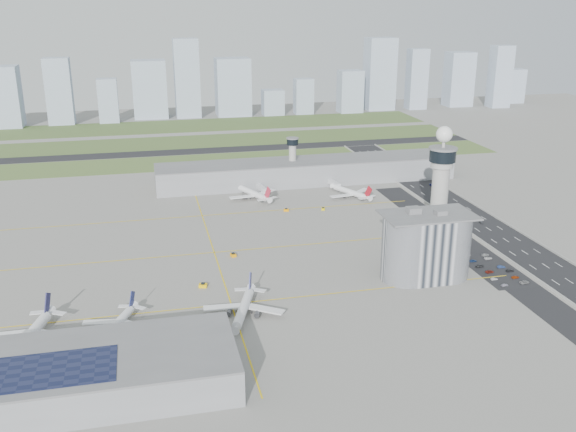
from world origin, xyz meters
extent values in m
plane|color=gray|center=(0.00, 0.00, 0.00)|extent=(1000.00, 1000.00, 0.00)
cube|color=#546E34|center=(-20.00, 225.00, 0.04)|extent=(480.00, 50.00, 0.08)
cube|color=#49612D|center=(-20.00, 300.00, 0.04)|extent=(480.00, 60.00, 0.08)
cube|color=#3F5528|center=(-20.00, 380.00, 0.04)|extent=(480.00, 70.00, 0.08)
cube|color=black|center=(-20.00, 262.00, 0.06)|extent=(480.00, 22.00, 0.10)
cube|color=black|center=(115.00, 0.00, 0.05)|extent=(28.00, 500.00, 0.10)
cube|color=#9E9E99|center=(101.00, 0.00, 0.60)|extent=(0.60, 500.00, 1.20)
cube|color=#9E9E99|center=(129.00, 0.00, 0.60)|extent=(0.60, 500.00, 1.20)
cube|color=black|center=(90.00, -10.00, 0.04)|extent=(18.00, 260.00, 0.08)
cube|color=black|center=(88.00, -22.00, 0.05)|extent=(20.00, 44.00, 0.10)
cube|color=yellow|center=(-40.00, -30.00, 0.01)|extent=(260.00, 0.60, 0.01)
cube|color=yellow|center=(-40.00, 30.00, 0.01)|extent=(260.00, 0.60, 0.01)
cube|color=yellow|center=(-40.00, 90.00, 0.01)|extent=(260.00, 0.60, 0.01)
cube|color=yellow|center=(-40.00, 30.00, 0.01)|extent=(0.60, 260.00, 0.01)
cylinder|color=#ADAAA5|center=(72.00, 8.00, 24.00)|extent=(8.40, 8.40, 48.00)
cylinder|color=#ADAAA5|center=(72.00, 8.00, 46.00)|extent=(11.00, 11.00, 4.00)
cylinder|color=black|center=(72.00, 8.00, 50.00)|extent=(13.00, 13.00, 6.00)
cylinder|color=slate|center=(72.00, 8.00, 53.50)|extent=(14.00, 14.00, 1.00)
cylinder|color=#ADAAA5|center=(72.00, 8.00, 56.00)|extent=(1.60, 1.60, 5.00)
sphere|color=white|center=(72.00, 8.00, 60.50)|extent=(8.00, 8.00, 8.00)
cylinder|color=#ADAAA5|center=(30.00, 150.00, 14.00)|extent=(5.00, 5.00, 28.00)
cylinder|color=black|center=(30.00, 150.00, 29.00)|extent=(8.00, 8.00, 4.00)
cylinder|color=slate|center=(30.00, 150.00, 31.50)|extent=(8.60, 8.60, 0.80)
cube|color=#B2B2B7|center=(52.00, -22.00, 15.00)|extent=(18.00, 24.00, 30.00)
cylinder|color=#B2B2B7|center=(43.00, -22.00, 15.00)|extent=(24.00, 24.00, 30.00)
cylinder|color=#B2B2B7|center=(61.00, -22.00, 15.00)|extent=(24.00, 24.00, 30.00)
cube|color=slate|center=(52.00, -22.00, 30.40)|extent=(42.00, 24.00, 0.80)
cube|color=slate|center=(46.00, -19.00, 32.00)|extent=(6.00, 5.00, 3.00)
cube|color=slate|center=(57.00, -24.00, 31.70)|extent=(5.00, 4.00, 2.40)
cube|color=gray|center=(40.00, 148.00, 7.50)|extent=(210.00, 32.00, 15.00)
cube|color=slate|center=(40.00, 148.00, 15.40)|extent=(210.00, 32.00, 0.80)
cube|color=gray|center=(-88.00, -82.00, 6.00)|extent=(84.00, 42.00, 12.00)
cube|color=slate|center=(-88.00, -82.00, 12.40)|extent=(84.00, 42.00, 0.80)
cube|color=black|center=(-105.00, -88.00, 12.90)|extent=(40.00, 22.00, 0.20)
imported|color=#B4B0C4|center=(83.05, -40.14, 0.58)|extent=(3.58, 1.90, 1.16)
imported|color=#9A9B9F|center=(81.94, -33.12, 0.55)|extent=(3.32, 1.18, 1.09)
imported|color=maroon|center=(84.15, -25.12, 0.58)|extent=(4.44, 2.56, 1.17)
imported|color=#29292B|center=(83.00, -18.12, 0.62)|extent=(4.47, 2.36, 1.23)
imported|color=navy|center=(83.07, -11.24, 0.60)|extent=(3.55, 1.47, 1.20)
imported|color=silver|center=(84.03, -3.54, 0.55)|extent=(3.34, 1.20, 1.09)
imported|color=gray|center=(93.44, -39.61, 0.65)|extent=(4.98, 2.92, 1.30)
imported|color=#A4360A|center=(92.59, -33.49, 0.55)|extent=(3.95, 1.96, 1.10)
imported|color=#232327|center=(94.13, -26.24, 0.65)|extent=(3.96, 1.91, 1.31)
imported|color=navy|center=(92.60, -21.16, 0.64)|extent=(3.97, 1.67, 1.27)
imported|color=white|center=(92.13, -9.84, 0.55)|extent=(4.00, 1.90, 1.10)
imported|color=#A4A5A7|center=(92.96, -5.42, 0.57)|extent=(4.12, 2.19, 1.14)
imported|color=black|center=(115.72, 39.62, 0.56)|extent=(1.38, 3.48, 1.13)
imported|color=navy|center=(121.92, 119.13, 0.60)|extent=(2.71, 4.62, 1.21)
imported|color=gray|center=(107.51, 182.40, 0.58)|extent=(1.88, 3.60, 1.17)
cube|color=#9EADC1|center=(-204.47, 415.19, 30.18)|extent=(35.81, 28.65, 60.36)
cube|color=#9EADC1|center=(-150.11, 419.66, 33.44)|extent=(25.49, 20.39, 66.89)
cube|color=#9EADC1|center=(-102.68, 417.90, 22.60)|extent=(20.04, 16.03, 45.20)
cube|color=#9EADC1|center=(-59.44, 436.89, 30.61)|extent=(35.76, 28.61, 61.22)
cube|color=#9EADC1|center=(-19.42, 431.56, 41.69)|extent=(26.33, 21.06, 83.39)
cube|color=#9EADC1|center=(30.27, 432.32, 31.06)|extent=(36.96, 29.57, 62.11)
cube|color=#9EADC1|center=(73.27, 423.68, 13.87)|extent=(23.01, 18.41, 27.75)
cube|color=#9EADC1|center=(108.28, 423.34, 19.48)|extent=(20.22, 16.18, 38.97)
cube|color=#9EADC1|center=(162.17, 421.29, 23.44)|extent=(26.14, 20.92, 46.89)
cube|color=#9EADC1|center=(201.27, 433.27, 40.60)|extent=(32.26, 25.81, 81.20)
cube|color=#9EADC1|center=(244.74, 426.38, 34.37)|extent=(21.59, 17.28, 68.75)
cube|color=#9EADC1|center=(302.83, 435.54, 31.70)|extent=(30.25, 24.20, 63.40)
cube|color=#9EADC1|center=(345.49, 415.96, 35.78)|extent=(23.04, 18.43, 71.56)
cube|color=#9EADC1|center=(382.05, 443.29, 20.53)|extent=(22.64, 18.11, 41.06)
camera|label=1|loc=(-72.18, -275.02, 123.32)|focal=40.00mm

